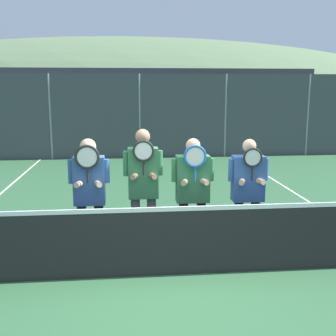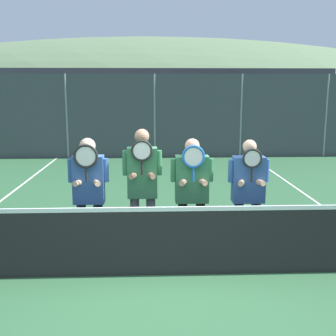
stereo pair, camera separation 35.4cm
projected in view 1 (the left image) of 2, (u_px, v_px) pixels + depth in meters
The scene contains 13 objects.
ground_plane at pixel (166, 275), 5.50m from camera, with size 120.00×120.00×0.00m, color #2D5B38.
hill_distant at pixel (128, 103), 65.36m from camera, with size 97.56×54.20×18.97m.
clubhouse_building at pixel (134, 103), 21.32m from camera, with size 16.29×5.50×3.23m.
fence_back at pixel (140, 116), 14.37m from camera, with size 18.01×0.06×2.86m.
tennis_net at pixel (166, 240), 5.41m from camera, with size 9.12×0.09×1.02m.
court_line_right_sideline at pixel (314, 205), 8.77m from camera, with size 0.05×16.00×0.01m, color white.
player_leftmost at pixel (89, 190), 5.73m from camera, with size 0.56×0.34×1.74m.
player_center_left at pixel (143, 184), 5.87m from camera, with size 0.55×0.34×1.85m.
player_center_right at pixel (193, 188), 5.89m from camera, with size 0.60×0.34×1.72m.
player_rightmost at pixel (248, 188), 5.98m from camera, with size 0.58×0.34×1.70m.
car_far_left at pixel (20, 125), 16.66m from camera, with size 4.40×2.01×1.88m.
car_left_of_center at pixel (148, 123), 17.55m from camera, with size 4.49×2.09×1.86m.
car_center at pixel (269, 124), 17.59m from camera, with size 4.33×2.00×1.78m.
Camera 1 is at (-0.49, -5.11, 2.42)m, focal length 45.00 mm.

